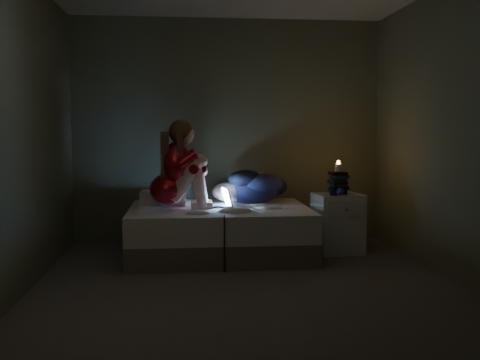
{
  "coord_description": "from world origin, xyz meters",
  "views": [
    {
      "loc": [
        -0.52,
        -4.65,
        1.31
      ],
      "look_at": [
        0.05,
        1.0,
        0.8
      ],
      "focal_mm": 41.71,
      "sensor_mm": 36.0,
      "label": 1
    }
  ],
  "objects": [
    {
      "name": "phone",
      "position": [
        1.02,
        1.02,
        0.64
      ],
      "size": [
        0.11,
        0.16,
        0.01
      ],
      "primitive_type": "cube",
      "rotation": [
        0.0,
        0.0,
        -0.34
      ],
      "color": "black",
      "rests_on": "nightstand"
    },
    {
      "name": "clothes_pile",
      "position": [
        0.22,
        1.47,
        0.7
      ],
      "size": [
        0.78,
        0.72,
        0.38
      ],
      "primitive_type": null,
      "rotation": [
        0.0,
        0.0,
        0.43
      ],
      "color": "navy",
      "rests_on": "bed"
    },
    {
      "name": "bed",
      "position": [
        -0.16,
        1.1,
        0.25
      ],
      "size": [
        1.85,
        1.39,
        0.51
      ],
      "primitive_type": null,
      "color": "#B8B6B2",
      "rests_on": "ground"
    },
    {
      "name": "wall_right",
      "position": [
        1.81,
        0.0,
        1.3
      ],
      "size": [
        0.02,
        3.8,
        2.6
      ],
      "primitive_type": "cube",
      "color": "#58614A",
      "rests_on": "ground"
    },
    {
      "name": "wall_front",
      "position": [
        0.0,
        -1.91,
        1.3
      ],
      "size": [
        3.6,
        0.02,
        2.6
      ],
      "primitive_type": "cube",
      "color": "#58614A",
      "rests_on": "ground"
    },
    {
      "name": "book_stack",
      "position": [
        1.11,
        1.12,
        0.75
      ],
      "size": [
        0.19,
        0.25,
        0.24
      ],
      "primitive_type": null,
      "color": "black",
      "rests_on": "nightstand"
    },
    {
      "name": "woman",
      "position": [
        -0.69,
        1.08,
        0.96
      ],
      "size": [
        0.57,
        0.37,
        0.91
      ],
      "primitive_type": null,
      "rotation": [
        0.0,
        0.0,
        0.01
      ],
      "color": "#74010B",
      "rests_on": "bed"
    },
    {
      "name": "nightstand",
      "position": [
        1.11,
        1.1,
        0.32
      ],
      "size": [
        0.52,
        0.47,
        0.63
      ],
      "primitive_type": "cube",
      "rotation": [
        0.0,
        0.0,
        0.11
      ],
      "color": "silver",
      "rests_on": "ground"
    },
    {
      "name": "pillow",
      "position": [
        -0.75,
        1.43,
        0.58
      ],
      "size": [
        0.48,
        0.34,
        0.14
      ],
      "primitive_type": "cube",
      "color": "white",
      "rests_on": "bed"
    },
    {
      "name": "blue_orb",
      "position": [
        1.08,
        0.97,
        0.67
      ],
      "size": [
        0.08,
        0.08,
        0.08
      ],
      "primitive_type": "sphere",
      "color": "navy",
      "rests_on": "nightstand"
    },
    {
      "name": "wall_back",
      "position": [
        0.0,
        1.91,
        1.3
      ],
      "size": [
        3.6,
        0.02,
        2.6
      ],
      "primitive_type": "cube",
      "color": "#58614A",
      "rests_on": "ground"
    },
    {
      "name": "wall_left",
      "position": [
        -1.81,
        0.0,
        1.3
      ],
      "size": [
        0.02,
        3.8,
        2.6
      ],
      "primitive_type": "cube",
      "color": "#58614A",
      "rests_on": "ground"
    },
    {
      "name": "floor",
      "position": [
        0.0,
        0.0,
        -0.01
      ],
      "size": [
        3.6,
        3.8,
        0.02
      ],
      "primitive_type": "cube",
      "color": "#4E4744",
      "rests_on": "ground"
    },
    {
      "name": "candle",
      "position": [
        1.11,
        1.12,
        0.91
      ],
      "size": [
        0.07,
        0.07,
        0.08
      ],
      "primitive_type": "cylinder",
      "color": "beige",
      "rests_on": "book_stack"
    },
    {
      "name": "laptop",
      "position": [
        -0.2,
        1.1,
        0.62
      ],
      "size": [
        0.35,
        0.29,
        0.22
      ],
      "primitive_type": null,
      "rotation": [
        0.0,
        0.0,
        0.24
      ],
      "color": "black",
      "rests_on": "bed"
    }
  ]
}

